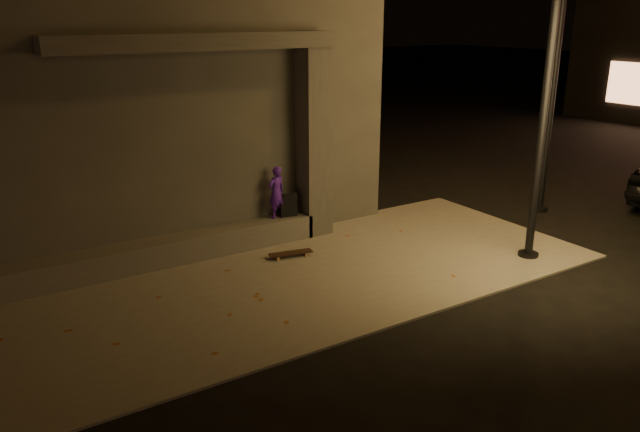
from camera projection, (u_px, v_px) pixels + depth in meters
ground at (353, 332)px, 8.67m from camera, size 120.00×120.00×0.00m
sidewalk at (283, 281)px, 10.26m from camera, size 11.00×4.40×0.04m
building at (128, 97)px, 12.56m from camera, size 9.00×5.10×5.22m
ledge at (158, 252)px, 10.83m from camera, size 6.00×0.55×0.45m
column at (314, 143)px, 11.97m from camera, size 0.55×0.55×3.60m
canopy at (199, 41)px, 10.29m from camera, size 5.00×0.70×0.28m
skateboarder at (277, 192)px, 11.81m from camera, size 0.41×0.31×1.00m
backpack at (288, 207)px, 12.03m from camera, size 0.36×0.27×0.47m
skateboard at (291, 253)px, 11.21m from camera, size 0.81×0.35×0.09m
street_lamp_0 at (556, 1)px, 9.94m from camera, size 0.36×0.36×7.81m
street_lamp_2 at (561, 17)px, 12.71m from camera, size 0.36×0.36×7.33m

